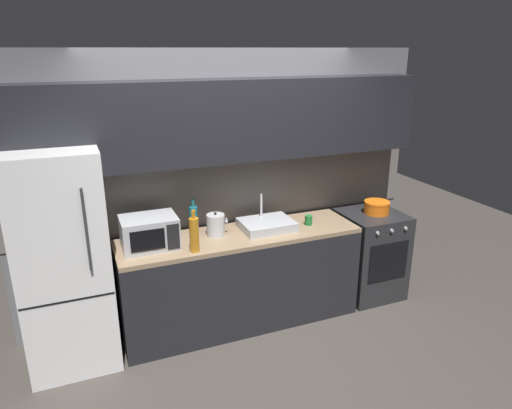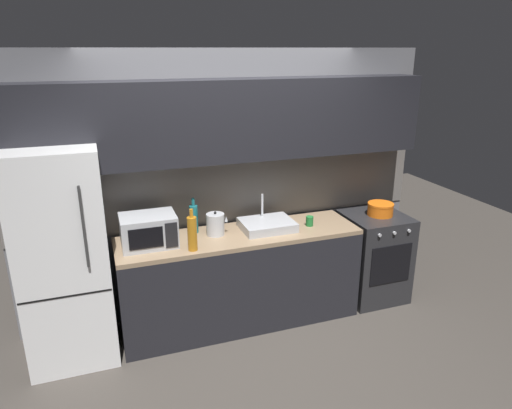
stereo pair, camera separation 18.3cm
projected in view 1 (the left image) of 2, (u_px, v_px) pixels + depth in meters
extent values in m
plane|color=#3D3833|center=(281.00, 378.00, 3.68)|extent=(10.00, 10.00, 0.00)
cube|color=slate|center=(225.00, 185.00, 4.42)|extent=(3.95, 0.10, 2.50)
cube|color=slate|center=(227.00, 192.00, 4.39)|extent=(3.95, 0.01, 0.60)
cube|color=black|center=(232.00, 120.00, 4.02)|extent=(3.63, 0.34, 0.70)
cube|color=black|center=(241.00, 280.00, 4.34)|extent=(2.21, 0.60, 0.86)
cube|color=#8C7256|center=(240.00, 236.00, 4.19)|extent=(2.21, 0.60, 0.04)
cube|color=white|center=(64.00, 261.00, 3.65)|extent=(0.68, 0.66, 1.80)
cube|color=black|center=(68.00, 301.00, 3.42)|extent=(0.67, 0.00, 0.01)
cylinder|color=#333333|center=(86.00, 230.00, 3.30)|extent=(0.02, 0.02, 0.63)
cube|color=#232326|center=(370.00, 254.00, 4.85)|extent=(0.60, 0.60, 0.90)
cube|color=black|center=(388.00, 262.00, 4.57)|extent=(0.45, 0.01, 0.40)
cylinder|color=#B2B2B7|center=(378.00, 233.00, 4.39)|extent=(0.03, 0.02, 0.03)
cylinder|color=#B2B2B7|center=(392.00, 231.00, 4.45)|extent=(0.03, 0.02, 0.03)
cylinder|color=#B2B2B7|center=(406.00, 228.00, 4.51)|extent=(0.03, 0.02, 0.03)
cube|color=#A8AAAF|center=(149.00, 232.00, 3.87)|extent=(0.46, 0.34, 0.27)
cube|color=black|center=(148.00, 240.00, 3.70)|extent=(0.28, 0.01, 0.18)
cube|color=black|center=(173.00, 237.00, 3.78)|extent=(0.10, 0.01, 0.22)
cube|color=#ADAFB5|center=(267.00, 225.00, 4.30)|extent=(0.48, 0.38, 0.08)
cylinder|color=silver|center=(261.00, 205.00, 4.37)|extent=(0.02, 0.02, 0.22)
cylinder|color=#B7BABF|center=(216.00, 225.00, 4.13)|extent=(0.16, 0.16, 0.20)
sphere|color=black|center=(215.00, 213.00, 4.09)|extent=(0.02, 0.02, 0.02)
cone|color=#B7BABF|center=(226.00, 219.00, 4.15)|extent=(0.03, 0.03, 0.05)
cylinder|color=#19666B|center=(194.00, 220.00, 4.16)|extent=(0.08, 0.08, 0.26)
cylinder|color=#19666B|center=(193.00, 203.00, 4.11)|extent=(0.03, 0.03, 0.07)
cylinder|color=#B27019|center=(194.00, 235.00, 3.79)|extent=(0.08, 0.08, 0.29)
cylinder|color=#B27019|center=(193.00, 214.00, 3.73)|extent=(0.03, 0.03, 0.07)
cylinder|color=#1E6B2D|center=(308.00, 220.00, 4.39)|extent=(0.07, 0.07, 0.09)
cylinder|color=orange|center=(377.00, 208.00, 4.70)|extent=(0.25, 0.25, 0.11)
cylinder|color=orange|center=(377.00, 202.00, 4.68)|extent=(0.26, 0.26, 0.02)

